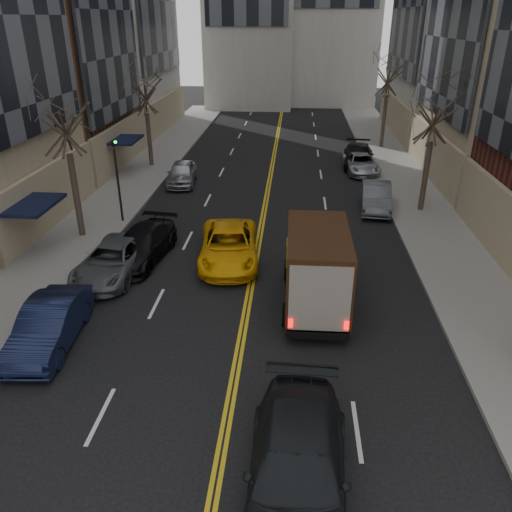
{
  "coord_description": "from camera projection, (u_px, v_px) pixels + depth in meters",
  "views": [
    {
      "loc": [
        1.58,
        -2.12,
        9.94
      ],
      "look_at": [
        0.35,
        13.93,
        2.2
      ],
      "focal_mm": 35.0,
      "sensor_mm": 36.0,
      "label": 1
    }
  ],
  "objects": [
    {
      "name": "sidewalk_left",
      "position": [
        123.0,
        191.0,
        31.18
      ],
      "size": [
        4.0,
        66.0,
        0.15
      ],
      "primitive_type": "cube",
      "color": "slate",
      "rests_on": "ground"
    },
    {
      "name": "sidewalk_right",
      "position": [
        416.0,
        199.0,
        29.93
      ],
      "size": [
        4.0,
        66.0,
        0.15
      ],
      "primitive_type": "cube",
      "color": "slate",
      "rests_on": "ground"
    },
    {
      "name": "tree_lf_mid",
      "position": [
        61.0,
        100.0,
        22.05
      ],
      "size": [
        3.2,
        3.2,
        8.91
      ],
      "color": "#382D23",
      "rests_on": "sidewalk_left"
    },
    {
      "name": "tree_lf_far",
      "position": [
        144.0,
        80.0,
        33.98
      ],
      "size": [
        3.2,
        3.2,
        8.12
      ],
      "color": "#382D23",
      "rests_on": "sidewalk_left"
    },
    {
      "name": "tree_rt_mid",
      "position": [
        437.0,
        98.0,
        25.51
      ],
      "size": [
        3.2,
        3.2,
        8.32
      ],
      "color": "#382D23",
      "rests_on": "sidewalk_right"
    },
    {
      "name": "tree_rt_far",
      "position": [
        390.0,
        62.0,
        38.74
      ],
      "size": [
        3.2,
        3.2,
        9.11
      ],
      "color": "#382D23",
      "rests_on": "sidewalk_right"
    },
    {
      "name": "traffic_signal",
      "position": [
        117.0,
        172.0,
        25.38
      ],
      "size": [
        0.29,
        0.26,
        4.7
      ],
      "color": "black",
      "rests_on": "sidewalk_left"
    },
    {
      "name": "ups_truck",
      "position": [
        316.0,
        267.0,
        18.43
      ],
      "size": [
        2.41,
        5.81,
        3.17
      ],
      "rotation": [
        0.0,
        0.0,
        0.0
      ],
      "color": "black",
      "rests_on": "ground"
    },
    {
      "name": "observer_sedan",
      "position": [
        297.0,
        469.0,
        11.14
      ],
      "size": [
        2.51,
        5.72,
        1.64
      ],
      "rotation": [
        0.0,
        0.0,
        -0.04
      ],
      "color": "black",
      "rests_on": "ground"
    },
    {
      "name": "taxi",
      "position": [
        229.0,
        246.0,
        22.16
      ],
      "size": [
        3.04,
        5.66,
        1.51
      ],
      "primitive_type": "imported",
      "rotation": [
        0.0,
        0.0,
        0.1
      ],
      "color": "#F1A90A",
      "rests_on": "ground"
    },
    {
      "name": "pedestrian",
      "position": [
        302.0,
        287.0,
        18.75
      ],
      "size": [
        0.39,
        0.57,
        1.53
      ],
      "primitive_type": "imported",
      "rotation": [
        0.0,
        0.0,
        1.61
      ],
      "color": "black",
      "rests_on": "ground"
    },
    {
      "name": "parked_lf_b",
      "position": [
        49.0,
        325.0,
        16.47
      ],
      "size": [
        1.9,
        4.62,
        1.49
      ],
      "primitive_type": "imported",
      "rotation": [
        0.0,
        0.0,
        0.07
      ],
      "color": "black",
      "rests_on": "ground"
    },
    {
      "name": "parked_lf_c",
      "position": [
        113.0,
        260.0,
        20.99
      ],
      "size": [
        2.57,
        5.06,
        1.37
      ],
      "primitive_type": "imported",
      "rotation": [
        0.0,
        0.0,
        -0.06
      ],
      "color": "#53565B",
      "rests_on": "ground"
    },
    {
      "name": "parked_lf_d",
      "position": [
        141.0,
        245.0,
        22.32
      ],
      "size": [
        2.65,
        5.18,
        1.44
      ],
      "primitive_type": "imported",
      "rotation": [
        0.0,
        0.0,
        -0.13
      ],
      "color": "black",
      "rests_on": "ground"
    },
    {
      "name": "parked_lf_e",
      "position": [
        182.0,
        173.0,
        32.58
      ],
      "size": [
        2.11,
        4.4,
        1.45
      ],
      "primitive_type": "imported",
      "rotation": [
        0.0,
        0.0,
        0.09
      ],
      "color": "#9FA1A6",
      "rests_on": "ground"
    },
    {
      "name": "parked_rt_a",
      "position": [
        376.0,
        197.0,
        28.22
      ],
      "size": [
        2.02,
        4.63,
        1.48
      ],
      "primitive_type": "imported",
      "rotation": [
        0.0,
        0.0,
        -0.1
      ],
      "color": "#52545A",
      "rests_on": "ground"
    },
    {
      "name": "parked_rt_b",
      "position": [
        361.0,
        163.0,
        35.01
      ],
      "size": [
        2.47,
        4.77,
        1.29
      ],
      "primitive_type": "imported",
      "rotation": [
        0.0,
        0.0,
        0.07
      ],
      "color": "#AFB1B7",
      "rests_on": "ground"
    },
    {
      "name": "parked_rt_c",
      "position": [
        359.0,
        156.0,
        36.48
      ],
      "size": [
        2.54,
        5.35,
        1.51
      ],
      "primitive_type": "imported",
      "rotation": [
        0.0,
        0.0,
        -0.08
      ],
      "color": "black",
      "rests_on": "ground"
    }
  ]
}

